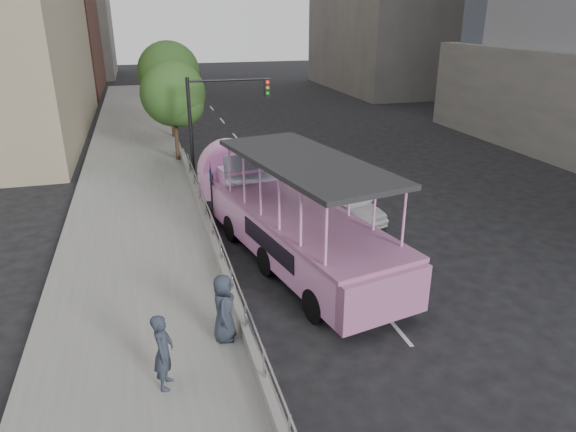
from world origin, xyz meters
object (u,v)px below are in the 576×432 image
pedestrian_far (224,308)px  street_tree_near (175,96)px  parking_sign (211,188)px  traffic_signal (214,112)px  duck_boat (283,215)px  pedestrian_near (163,352)px  street_tree_far (171,75)px  car (351,204)px

pedestrian_far → street_tree_near: 17.96m
pedestrian_far → parking_sign: bearing=9.2°
street_tree_near → traffic_signal: bearing=-65.0°
duck_boat → pedestrian_near: size_ratio=6.55×
street_tree_far → street_tree_near: bearing=-91.9°
pedestrian_near → pedestrian_far: size_ratio=1.01×
car → street_tree_far: street_tree_far is taller
car → pedestrian_near: pedestrian_near is taller
traffic_signal → street_tree_far: (-1.40, 9.43, 0.81)m
street_tree_far → parking_sign: bearing=-88.9°
car → pedestrian_far: size_ratio=2.10×
street_tree_far → car: bearing=-69.7°
duck_boat → parking_sign: 3.63m
pedestrian_far → street_tree_far: bearing=13.8°
duck_boat → pedestrian_near: (-4.48, -6.54, -0.22)m
street_tree_far → traffic_signal: bearing=-81.6°
pedestrian_far → street_tree_near: size_ratio=0.31×
pedestrian_near → street_tree_far: size_ratio=0.28×
street_tree_near → street_tree_far: bearing=88.1°
car → pedestrian_near: size_ratio=2.08×
pedestrian_far → parking_sign: size_ratio=0.67×
duck_boat → pedestrian_near: 7.93m
street_tree_far → pedestrian_near: bearing=-94.7°
pedestrian_near → street_tree_near: (1.89, 19.18, 2.62)m
traffic_signal → street_tree_far: street_tree_far is taller
duck_boat → pedestrian_far: bearing=-119.8°
parking_sign → street_tree_far: 15.92m
duck_boat → street_tree_near: size_ratio=2.07×
duck_boat → traffic_signal: traffic_signal is taller
pedestrian_far → duck_boat: bearing=-14.7°
duck_boat → parking_sign: (-2.10, 2.94, 0.26)m
parking_sign → street_tree_far: (-0.30, 15.70, 2.63)m
pedestrian_near → traffic_signal: size_ratio=0.35×
pedestrian_far → car: bearing=-25.9°
pedestrian_far → parking_sign: (0.84, 8.07, 0.48)m
pedestrian_far → traffic_signal: size_ratio=0.34×
parking_sign → pedestrian_far: bearing=-95.9°
pedestrian_near → pedestrian_far: 2.10m
duck_boat → car: bearing=33.6°
pedestrian_far → street_tree_near: bearing=14.0°
pedestrian_near → parking_sign: (2.38, 9.49, 0.48)m
parking_sign → traffic_signal: (1.10, 6.27, 1.82)m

